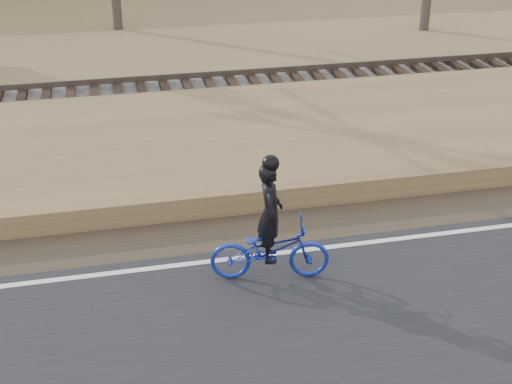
{
  "coord_description": "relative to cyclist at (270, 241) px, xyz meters",
  "views": [
    {
      "loc": [
        3.09,
        -9.73,
        6.22
      ],
      "look_at": [
        5.45,
        0.5,
        1.1
      ],
      "focal_mm": 50.0,
      "sensor_mm": 36.0,
      "label": 1
    }
  ],
  "objects": [
    {
      "name": "cyclist",
      "position": [
        0.0,
        0.0,
        0.0
      ],
      "size": [
        1.95,
        0.97,
        2.09
      ],
      "rotation": [
        0.0,
        0.0,
        1.39
      ],
      "color": "#172B9E",
      "rests_on": "road"
    }
  ]
}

